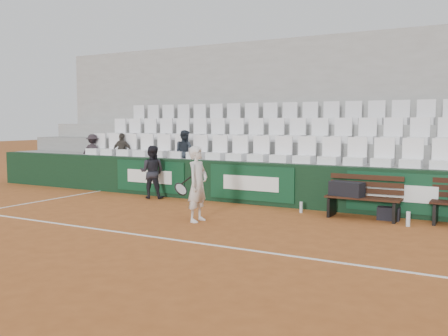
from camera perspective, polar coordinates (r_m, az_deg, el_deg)
ground at (r=8.61m, az=-7.05°, el=-7.98°), size 80.00×80.00×0.00m
court_baseline at (r=8.61m, az=-7.05°, el=-7.95°), size 18.00×0.06×0.01m
back_barrier at (r=11.90m, az=4.60°, el=-1.82°), size 18.00×0.34×1.00m
grandstand_tier_front at (r=12.51m, az=5.52°, el=-1.49°), size 18.00×0.95×1.00m
grandstand_tier_mid at (r=13.35m, az=7.16°, el=-0.10°), size 18.00×0.95×1.45m
grandstand_tier_back at (r=14.22m, az=8.60°, el=1.12°), size 18.00×0.95×1.90m
grandstand_rear_wall at (r=14.77m, az=9.52°, el=6.11°), size 18.00×0.30×4.40m
seat_row_front at (r=12.28m, az=5.22°, el=2.21°), size 11.90×0.44×0.63m
seat_row_mid at (r=13.14m, az=6.92°, el=4.36°), size 11.90×0.44×0.63m
seat_row_back at (r=14.02m, az=8.42°, el=6.23°), size 11.90×0.44×0.63m
bench_left at (r=10.58m, az=15.59°, el=-4.41°), size 1.50×0.56×0.45m
sports_bag_left at (r=10.56m, az=13.85°, el=-2.33°), size 0.74×0.45×0.30m
sports_bag_ground at (r=10.61m, az=18.29°, el=-4.96°), size 0.45×0.29×0.26m
water_bottle_near at (r=11.01m, az=8.80°, el=-4.45°), size 0.07×0.07×0.24m
water_bottle_far at (r=10.09m, az=20.30°, el=-5.50°), size 0.08×0.08×0.28m
tennis_player at (r=9.86m, az=-3.05°, el=-1.85°), size 0.68×0.55×1.50m
ball_kid at (r=12.99m, az=-8.23°, el=-0.46°), size 0.79×0.70×1.36m
spectator_a at (r=15.63m, az=-14.82°, el=3.48°), size 0.78×0.63×1.05m
spectator_b at (r=14.85m, az=-11.59°, el=3.55°), size 0.68×0.40×1.09m
spectator_c at (r=13.53m, az=-4.54°, el=3.71°), size 0.67×0.57×1.20m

